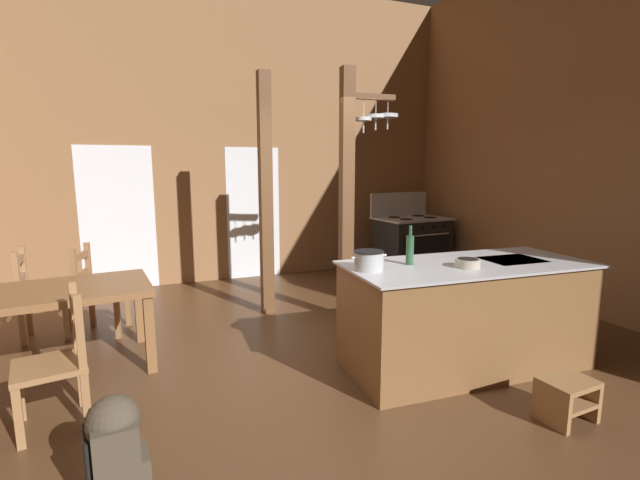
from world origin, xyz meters
name	(u,v)px	position (x,y,z in m)	size (l,w,h in m)	color
ground_plane	(316,379)	(0.00, 0.00, -0.05)	(7.94, 7.93, 0.10)	brown
wall_back	(227,134)	(0.00, 3.63, 2.24)	(7.94, 0.14, 4.48)	#93663F
wall_right	(627,122)	(3.64, 0.00, 2.24)	(0.14, 7.93, 4.48)	#93663F
glazed_door_back_left	(118,219)	(-1.61, 3.56, 1.02)	(1.00, 0.01, 2.05)	white
glazed_panel_back_right	(253,213)	(0.36, 3.56, 1.02)	(0.84, 0.01, 2.05)	white
kitchen_island	(465,315)	(1.29, -0.34, 0.47)	(2.21, 1.08, 0.94)	brown
stove_range	(411,245)	(2.81, 2.80, 0.48)	(1.21, 0.91, 1.32)	black
support_post_with_pot_rack	(350,186)	(0.89, 1.19, 1.54)	(0.69, 0.25, 2.83)	brown
support_post_center	(266,196)	(0.06, 1.75, 1.41)	(0.14, 0.14, 2.83)	brown
step_stool	(567,396)	(1.36, -1.33, 0.18)	(0.38, 0.30, 0.30)	#9E7044
dining_table	(42,301)	(-2.14, 0.88, 0.65)	(1.78, 1.07, 0.74)	brown
ladderback_chair_near_window	(58,362)	(-1.91, -0.02, 0.45)	(0.51, 0.51, 0.95)	#9E7044
ladderback_chair_by_post	(39,296)	(-2.33, 1.83, 0.45)	(0.45, 0.45, 0.95)	#9E7044
ladderback_chair_at_table_end	(97,292)	(-1.79, 1.78, 0.45)	(0.54, 0.54, 0.95)	#9E7044
backpack	(116,447)	(-1.53, -0.98, 0.31)	(0.33, 0.34, 0.60)	#4C4233
stockpot_on_counter	(369,261)	(0.36, -0.25, 1.02)	(0.32, 0.25, 0.16)	#B7BABF
mixing_bowl_on_counter	(468,263)	(1.17, -0.47, 0.97)	(0.20, 0.20, 0.07)	#B2A893
bottle_tall_on_counter	(410,249)	(0.78, -0.20, 1.07)	(0.07, 0.07, 0.34)	#2D5638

